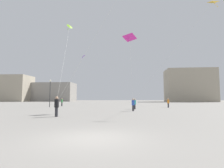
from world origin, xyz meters
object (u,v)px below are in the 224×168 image
person_in_black (57,106)px  person_in_green (62,102)px  lamppost_east (50,89)px  kite_amber_delta (210,6)px  building_centre_hall (51,92)px  building_left_hall (12,89)px  person_in_teal (135,103)px  person_in_blue (133,104)px  kite_violet_diamond (83,57)px  kite_magenta_delta (130,38)px  person_in_orange (168,102)px  kite_lime_diamond (70,27)px  building_right_hall (189,86)px

person_in_black → person_in_green: bearing=108.2°
person_in_green → lamppost_east: bearing=-170.9°
kite_amber_delta → person_in_black: bearing=-165.7°
building_centre_hall → building_left_hall: bearing=-159.4°
person_in_teal → person_in_blue: person_in_blue is taller
kite_violet_diamond → kite_magenta_delta: 21.36m
person_in_orange → kite_magenta_delta: size_ratio=0.19×
person_in_teal → kite_amber_delta: (8.19, -7.26, 11.43)m
kite_lime_diamond → building_right_hall: (40.90, 63.43, -3.87)m
person_in_green → kite_amber_delta: size_ratio=0.14×
person_in_green → person_in_black: 22.67m
building_left_hall → building_centre_hall: size_ratio=0.71×
kite_lime_diamond → lamppost_east: bearing=124.1°
person_in_green → kite_magenta_delta: size_ratio=0.19×
kite_violet_diamond → building_left_hall: building_left_hall is taller
kite_violet_diamond → lamppost_east: bearing=-117.8°
kite_magenta_delta → kite_lime_diamond: kite_lime_diamond is taller
person_in_black → lamppost_east: (-7.53, 17.13, 2.48)m
person_in_blue → kite_magenta_delta: size_ratio=0.19×
kite_magenta_delta → kite_amber_delta: bearing=-17.4°
kite_magenta_delta → building_centre_hall: size_ratio=0.34×
lamppost_east → person_in_green: bearing=79.3°
person_in_green → kite_amber_delta: 31.04m
person_in_green → kite_lime_diamond: kite_lime_diamond is taller
kite_amber_delta → building_centre_hall: 90.83m
person_in_blue → kite_magenta_delta: 8.80m
person_in_green → person_in_orange: 21.84m
person_in_orange → person_in_blue: person_in_orange is taller
kite_lime_diamond → person_in_teal: bearing=20.6°
person_in_teal → person_in_orange: bearing=88.7°
building_right_hall → building_left_hall: bearing=178.5°
person_in_green → building_right_hall: size_ratio=0.07×
person_in_black → lamppost_east: size_ratio=0.35×
person_in_orange → person_in_black: size_ratio=0.91×
building_left_hall → person_in_blue: bearing=-48.9°
person_in_black → kite_amber_delta: bearing=15.4°
kite_magenta_delta → lamppost_east: 18.86m
kite_amber_delta → person_in_orange: bearing=98.1°
kite_lime_diamond → building_right_hall: size_ratio=0.48×
building_right_hall → kite_violet_diamond: bearing=-133.1°
person_in_black → building_left_hall: size_ratio=0.10×
building_left_hall → person_in_teal: bearing=-46.8°
person_in_black → building_left_hall: 89.49m
building_right_hall → kite_amber_delta: bearing=-109.2°
person_in_teal → kite_lime_diamond: bearing=-108.7°
kite_amber_delta → building_centre_hall: size_ratio=0.45×
person_in_teal → building_centre_hall: (-40.46, 69.10, 4.15)m
person_in_blue → kite_lime_diamond: (-8.81, 0.46, 10.82)m
person_in_teal → person_in_orange: size_ratio=0.96×
kite_amber_delta → building_left_hall: 96.53m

